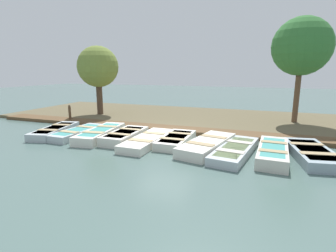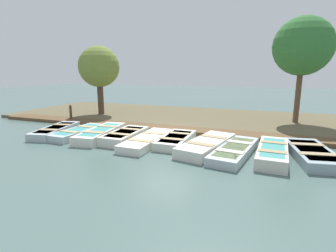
% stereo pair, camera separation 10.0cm
% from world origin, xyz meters
% --- Properties ---
extents(ground_plane, '(80.00, 80.00, 0.00)m').
position_xyz_m(ground_plane, '(0.00, 0.00, 0.00)').
color(ground_plane, '#4C6660').
extents(shore_bank, '(8.00, 24.00, 0.17)m').
position_xyz_m(shore_bank, '(-5.00, 0.00, 0.09)').
color(shore_bank, brown).
rests_on(shore_bank, ground_plane).
extents(dock_walkway, '(1.18, 22.03, 0.18)m').
position_xyz_m(dock_walkway, '(-1.30, 0.00, 0.09)').
color(dock_walkway, brown).
rests_on(dock_walkway, ground_plane).
extents(rowboat_0, '(3.24, 1.63, 0.37)m').
position_xyz_m(rowboat_0, '(1.34, -5.16, 0.18)').
color(rowboat_0, '#B2BCC1').
rests_on(rowboat_0, ground_plane).
extents(rowboat_1, '(3.06, 1.12, 0.34)m').
position_xyz_m(rowboat_1, '(1.20, -3.93, 0.17)').
color(rowboat_1, '#B2BCC1').
rests_on(rowboat_1, ground_plane).
extents(rowboat_2, '(3.48, 1.44, 0.42)m').
position_xyz_m(rowboat_2, '(1.12, -2.71, 0.21)').
color(rowboat_2, silver).
rests_on(rowboat_2, ground_plane).
extents(rowboat_3, '(2.68, 1.14, 0.42)m').
position_xyz_m(rowboat_3, '(1.15, -1.43, 0.21)').
color(rowboat_3, silver).
rests_on(rowboat_3, ground_plane).
extents(rowboat_4, '(3.47, 1.10, 0.33)m').
position_xyz_m(rowboat_4, '(1.30, -0.25, 0.16)').
color(rowboat_4, silver).
rests_on(rowboat_4, ground_plane).
extents(rowboat_5, '(2.70, 1.14, 0.36)m').
position_xyz_m(rowboat_5, '(0.89, 0.86, 0.18)').
color(rowboat_5, silver).
rests_on(rowboat_5, ground_plane).
extents(rowboat_6, '(3.48, 1.79, 0.41)m').
position_xyz_m(rowboat_6, '(1.27, 2.28, 0.20)').
color(rowboat_6, silver).
rests_on(rowboat_6, ground_plane).
extents(rowboat_7, '(3.57, 1.54, 0.33)m').
position_xyz_m(rowboat_7, '(1.48, 3.35, 0.16)').
color(rowboat_7, '#B2BCC1').
rests_on(rowboat_7, ground_plane).
extents(rowboat_8, '(3.17, 1.10, 0.43)m').
position_xyz_m(rowboat_8, '(1.40, 4.65, 0.21)').
color(rowboat_8, beige).
rests_on(rowboat_8, ground_plane).
extents(rowboat_9, '(3.27, 1.75, 0.38)m').
position_xyz_m(rowboat_9, '(0.99, 5.93, 0.19)').
color(rowboat_9, '#8C9EA8').
rests_on(rowboat_9, ground_plane).
extents(mooring_post_near, '(0.15, 0.15, 1.02)m').
position_xyz_m(mooring_post_near, '(-1.39, -6.59, 0.52)').
color(mooring_post_near, brown).
rests_on(mooring_post_near, ground_plane).
extents(park_tree_far_left, '(2.63, 2.63, 4.59)m').
position_xyz_m(park_tree_far_left, '(-3.67, -6.03, 3.23)').
color(park_tree_far_left, '#4C3828').
rests_on(park_tree_far_left, ground_plane).
extents(park_tree_left, '(3.09, 3.09, 5.84)m').
position_xyz_m(park_tree_left, '(-5.14, 5.88, 4.26)').
color(park_tree_left, brown).
rests_on(park_tree_left, ground_plane).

